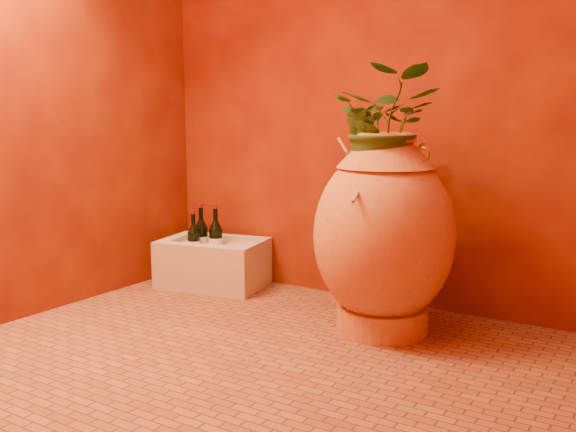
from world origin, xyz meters
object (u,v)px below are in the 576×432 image
Objects in this scene: stone_basin at (213,264)px; wine_bottle_c at (216,240)px; wine_bottle_b at (201,239)px; amphora at (384,234)px; wine_bottle_a at (194,243)px; wall_tap at (421,165)px.

wine_bottle_c is at bearing 87.72° from stone_basin.
wine_bottle_b is 0.10m from wine_bottle_c.
wine_bottle_b is (-1.21, 0.21, -0.18)m from amphora.
wine_bottle_a is 0.12m from wine_bottle_c.
wall_tap is (1.22, 0.22, 0.47)m from wine_bottle_a.
wall_tap is at bearing 6.53° from wine_bottle_c.
wine_bottle_c is at bearing 169.18° from amphora.
amphora is 2.79× the size of wine_bottle_b.
wine_bottle_b is 0.99× the size of wine_bottle_c.
amphora is 1.41× the size of stone_basin.
stone_basin is 0.13m from wine_bottle_c.
amphora is 1.24m from wine_bottle_b.
wine_bottle_c is (0.08, 0.09, 0.01)m from wine_bottle_a.
wall_tap reaches higher than stone_basin.
wall_tap is at bearing 6.15° from wine_bottle_b.
amphora reaches higher than wine_bottle_b.
wine_bottle_a is (-0.08, -0.06, 0.12)m from stone_basin.
amphora reaches higher than wine_bottle_a.
wine_bottle_a is 0.09m from wine_bottle_b.
stone_basin is 1.30m from wall_tap.
wine_bottle_b is at bearing -178.12° from wine_bottle_c.
stone_basin is at bearing -12.72° from wine_bottle_b.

